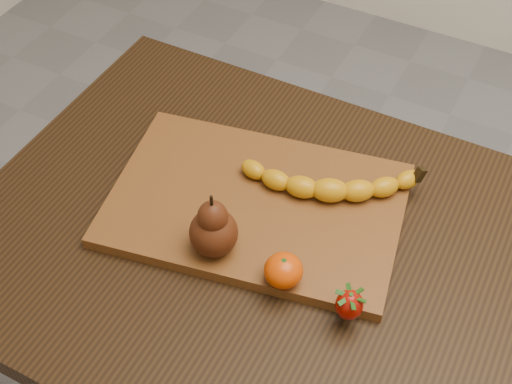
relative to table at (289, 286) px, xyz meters
The scene contains 6 objects.
table is the anchor object (origin of this frame).
cutting_board 0.14m from the table, 151.90° to the left, with size 0.45×0.30×0.02m, color brown.
banana 0.17m from the table, 81.16° to the left, with size 0.24×0.06×0.04m, color #CF8E09, non-canonical shape.
pear 0.21m from the table, 144.79° to the right, with size 0.07×0.07×0.11m, color #491E0B, non-canonical shape.
mandarin 0.16m from the table, 74.02° to the right, with size 0.06×0.06×0.05m, color #D33F02.
strawberry 0.20m from the table, 33.34° to the right, with size 0.04×0.04×0.05m, color #9C0C04, non-canonical shape.
Camera 1 is at (0.26, -0.61, 1.61)m, focal length 50.00 mm.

